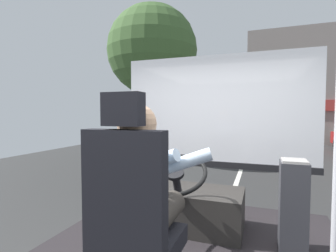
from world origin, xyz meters
name	(u,v)px	position (x,y,z in m)	size (l,w,h in m)	color
ground	(245,158)	(0.00, 8.80, -0.02)	(18.00, 44.00, 0.06)	#2E2E2E
driver_seat	(133,223)	(-0.14, -0.45, 1.15)	(0.48, 0.48, 1.30)	black
bus_driver	(142,186)	(-0.14, -0.33, 1.34)	(0.81, 0.58, 0.81)	#332D28
steering_console	(188,206)	(-0.14, 0.76, 0.83)	(1.10, 0.99, 0.80)	#282623
fare_box	(293,206)	(0.83, 0.62, 1.00)	(0.22, 0.24, 0.80)	#333338
windshield_panel	(216,124)	(0.00, 1.62, 1.65)	(2.50, 0.08, 1.48)	silver
street_tree	(152,51)	(-3.31, 7.13, 4.10)	(3.35, 3.35, 5.80)	#4C3828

